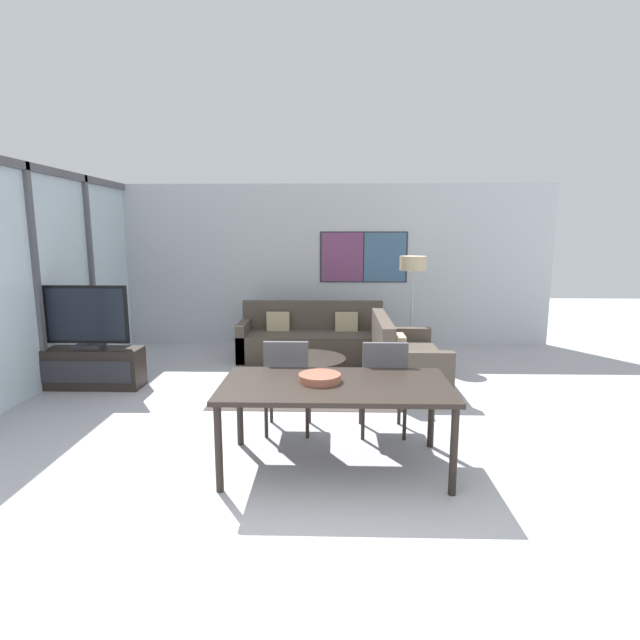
% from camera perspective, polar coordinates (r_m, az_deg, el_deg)
% --- Properties ---
extents(ground_plane, '(24.00, 24.00, 0.00)m').
position_cam_1_polar(ground_plane, '(3.76, -1.66, -21.72)').
color(ground_plane, '#B2B2B7').
extents(wall_back, '(7.97, 0.09, 2.80)m').
position_cam_1_polar(wall_back, '(8.83, 0.49, 6.27)').
color(wall_back, silver).
rests_on(wall_back, ground_plane).
extents(window_wall_left, '(0.07, 5.61, 2.80)m').
position_cam_1_polar(window_wall_left, '(7.05, -29.94, 5.05)').
color(window_wall_left, silver).
rests_on(window_wall_left, ground_plane).
extents(area_rug, '(2.25, 2.18, 0.01)m').
position_cam_1_polar(area_rug, '(6.69, -1.41, -7.16)').
color(area_rug, '#473D38').
rests_on(area_rug, ground_plane).
extents(tv_console, '(1.31, 0.40, 0.52)m').
position_cam_1_polar(tv_console, '(7.08, -24.73, -4.99)').
color(tv_console, black).
rests_on(tv_console, ground_plane).
extents(television, '(1.05, 0.20, 0.81)m').
position_cam_1_polar(television, '(6.95, -25.12, 0.25)').
color(television, '#2D2D33').
rests_on(television, tv_console).
extents(sofa_main, '(2.27, 0.85, 0.88)m').
position_cam_1_polar(sofa_main, '(7.95, -0.91, -2.31)').
color(sofa_main, '#51473D').
rests_on(sofa_main, ground_plane).
extents(sofa_side, '(0.85, 1.62, 0.88)m').
position_cam_1_polar(sofa_side, '(6.73, 9.32, -4.74)').
color(sofa_side, '#51473D').
rests_on(sofa_side, ground_plane).
extents(coffee_table, '(1.01, 1.01, 0.34)m').
position_cam_1_polar(coffee_table, '(6.62, -1.42, -5.06)').
color(coffee_table, black).
rests_on(coffee_table, ground_plane).
extents(dining_table, '(1.90, 0.99, 0.74)m').
position_cam_1_polar(dining_table, '(4.19, 1.78, -8.06)').
color(dining_table, black).
rests_on(dining_table, ground_plane).
extents(dining_chair_left, '(0.46, 0.46, 0.96)m').
position_cam_1_polar(dining_chair_left, '(4.94, -3.74, -7.06)').
color(dining_chair_left, '#4C4C51').
rests_on(dining_chair_left, ground_plane).
extents(dining_chair_centre, '(0.46, 0.46, 0.96)m').
position_cam_1_polar(dining_chair_centre, '(4.92, 7.25, -7.17)').
color(dining_chair_centre, '#4C4C51').
rests_on(dining_chair_centre, ground_plane).
extents(fruit_bowl, '(0.36, 0.36, 0.06)m').
position_cam_1_polar(fruit_bowl, '(4.21, -0.04, -6.55)').
color(fruit_bowl, '#995642').
rests_on(fruit_bowl, dining_table).
extents(floor_lamp, '(0.42, 0.42, 1.62)m').
position_cam_1_polar(floor_lamp, '(7.89, 10.57, 5.73)').
color(floor_lamp, '#2D2D33').
rests_on(floor_lamp, ground_plane).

